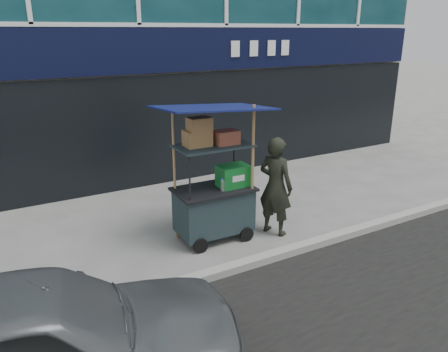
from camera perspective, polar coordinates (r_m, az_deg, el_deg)
ground at (r=6.69m, az=2.12°, el=-11.08°), size 80.00×80.00×0.00m
curb at (r=6.51m, az=3.07°, el=-11.37°), size 80.00×0.18×0.12m
vendor_cart at (r=7.06m, az=-1.22°, el=-2.22°), size 1.71×1.23×2.28m
vendor_man at (r=7.29m, az=6.74°, el=-1.35°), size 0.61×0.72×1.68m
parked_car at (r=4.46m, az=-23.98°, el=-19.65°), size 4.11×2.29×1.32m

